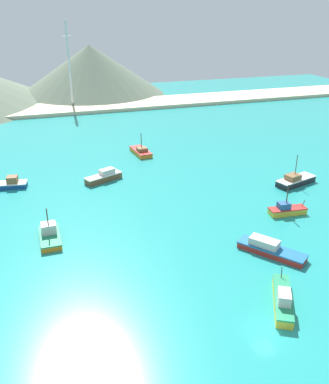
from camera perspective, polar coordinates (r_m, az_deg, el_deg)
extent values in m
cube|color=teal|center=(74.24, 1.82, -3.70)|extent=(260.00, 280.00, 0.50)
cube|color=orange|center=(106.56, -3.29, 5.49)|extent=(3.96, 8.53, 0.89)
cube|color=red|center=(106.38, -3.30, 5.76)|extent=(4.03, 8.70, 0.20)
cube|color=brown|center=(105.29, -3.10, 5.89)|extent=(2.59, 2.47, 0.90)
cylinder|color=#4C3823|center=(105.00, -3.22, 7.16)|extent=(0.18, 0.18, 3.72)
cube|color=orange|center=(69.46, -15.46, -6.12)|extent=(3.13, 7.45, 0.82)
cube|color=#238C5B|center=(69.22, -15.50, -5.76)|extent=(3.19, 7.60, 0.20)
cube|color=beige|center=(69.62, -15.64, -4.77)|extent=(2.34, 2.22, 1.55)
cylinder|color=#4C3823|center=(68.20, -15.82, -3.29)|extent=(0.18, 0.18, 2.92)
cube|color=gold|center=(55.88, 15.90, -14.18)|extent=(6.24, 8.96, 1.16)
cube|color=#238C5B|center=(55.47, 15.98, -13.62)|extent=(6.36, 9.14, 0.20)
cube|color=beige|center=(54.10, 16.15, -13.70)|extent=(2.53, 2.90, 1.36)
cylinder|color=#4C3823|center=(58.39, 15.80, -10.63)|extent=(0.43, 0.64, 1.57)
cube|color=red|center=(65.54, 14.49, -7.93)|extent=(8.24, 9.84, 0.87)
cube|color=#1E669E|center=(65.27, 14.54, -7.54)|extent=(8.40, 10.04, 0.20)
cube|color=beige|center=(65.30, 13.56, -6.73)|extent=(4.28, 4.79, 1.12)
cube|color=#14478C|center=(92.03, -20.63, 0.85)|extent=(7.55, 3.90, 0.90)
cube|color=white|center=(91.83, -20.68, 1.16)|extent=(7.70, 3.98, 0.20)
cube|color=brown|center=(91.36, -20.20, 1.64)|extent=(2.43, 2.39, 1.34)
cube|color=gold|center=(78.37, 16.53, -2.57)|extent=(6.86, 2.83, 1.02)
cube|color=red|center=(78.11, 16.58, -2.17)|extent=(7.00, 2.89, 0.20)
cube|color=#28568C|center=(77.44, 16.09, -1.80)|extent=(2.23, 1.85, 1.12)
cylinder|color=#4C3823|center=(79.32, 18.53, -1.53)|extent=(0.61, 0.17, 1.38)
cylinder|color=#4C3823|center=(76.71, 16.56, -0.23)|extent=(0.19, 0.19, 3.44)
cube|color=brown|center=(90.42, -8.39, 1.89)|extent=(8.42, 5.40, 1.18)
cube|color=white|center=(90.17, -8.42, 2.29)|extent=(8.59, 5.50, 0.20)
cube|color=beige|center=(90.44, -7.91, 2.83)|extent=(3.69, 2.93, 1.08)
cube|color=#232328|center=(92.08, 17.59, 1.38)|extent=(9.72, 5.50, 1.15)
cube|color=white|center=(91.83, 17.64, 1.77)|extent=(9.91, 5.61, 0.20)
cube|color=brown|center=(90.74, 17.23, 1.99)|extent=(3.51, 3.03, 1.06)
cylinder|color=#4C3823|center=(90.28, 17.68, 3.63)|extent=(0.15, 0.15, 4.27)
cube|color=beige|center=(159.18, -9.81, 11.49)|extent=(247.00, 18.10, 1.20)
cone|color=#60705B|center=(185.34, -10.13, 16.21)|extent=(62.21, 62.21, 20.26)
cylinder|color=silver|center=(158.32, -12.95, 16.57)|extent=(0.82, 0.82, 30.49)
cylinder|color=silver|center=(157.45, -13.30, 20.08)|extent=(3.05, 0.41, 0.41)
cylinder|color=silver|center=(157.93, -13.08, 17.88)|extent=(0.41, 2.44, 0.41)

